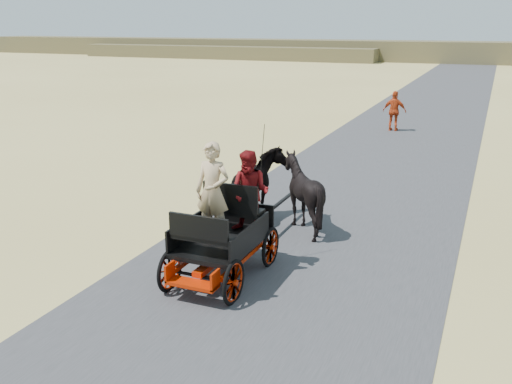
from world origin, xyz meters
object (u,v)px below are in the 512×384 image
at_px(horse_right, 302,193).
at_px(pedestrian, 394,111).
at_px(horse_left, 258,188).
at_px(carriage, 223,258).

relative_size(horse_right, pedestrian, 0.98).
relative_size(horse_left, pedestrian, 1.16).
distance_m(carriage, horse_left, 3.09).
bearing_deg(carriage, horse_left, 100.39).
height_order(horse_left, horse_right, horse_right).
height_order(carriage, pedestrian, pedestrian).
relative_size(horse_left, horse_right, 1.18).
distance_m(carriage, pedestrian, 16.26).
xyz_separation_m(horse_left, horse_right, (1.10, 0.00, 0.00)).
distance_m(horse_right, pedestrian, 13.25).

